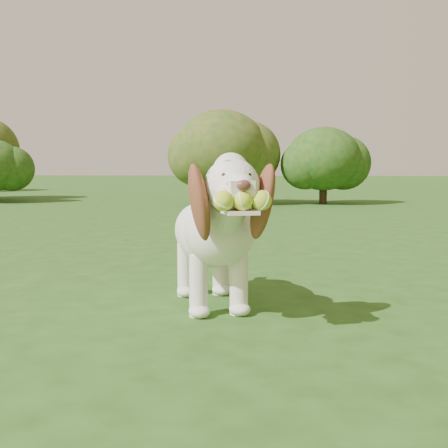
# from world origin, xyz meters

# --- Properties ---
(ground) EXTENTS (80.00, 80.00, 0.00)m
(ground) POSITION_xyz_m (0.00, 0.00, 0.00)
(ground) COLOR #234714
(ground) RESTS_ON ground
(dog) EXTENTS (0.66, 1.20, 0.80)m
(dog) POSITION_xyz_m (-0.09, 0.27, 0.42)
(dog) COLOR white
(dog) RESTS_ON ground
(shrub_b) EXTENTS (1.74, 1.74, 1.80)m
(shrub_b) POSITION_xyz_m (-0.88, 8.12, 1.06)
(shrub_b) COLOR #382314
(shrub_b) RESTS_ON ground
(shrub_c) EXTENTS (1.43, 1.43, 1.48)m
(shrub_c) POSITION_xyz_m (1.06, 8.42, 0.87)
(shrub_c) COLOR #382314
(shrub_c) RESTS_ON ground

